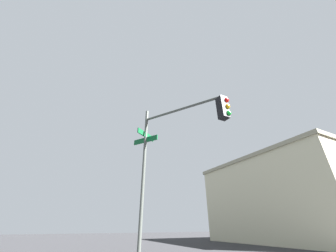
% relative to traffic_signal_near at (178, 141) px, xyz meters
% --- Properties ---
extents(traffic_signal_near, '(3.26, 2.30, 5.84)m').
position_rel_traffic_signal_near_xyz_m(traffic_signal_near, '(0.00, 0.00, 0.00)').
color(traffic_signal_near, '#474C47').
rests_on(traffic_signal_near, ground_plane).
extents(building_stucco, '(15.67, 23.37, 8.63)m').
position_rel_traffic_signal_near_xyz_m(building_stucco, '(-9.49, 25.56, 0.15)').
color(building_stucco, beige).
rests_on(building_stucco, ground_plane).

